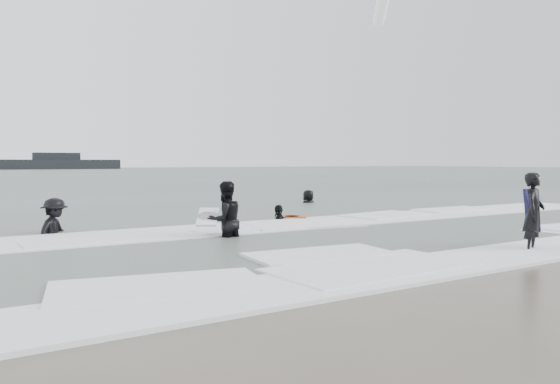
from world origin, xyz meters
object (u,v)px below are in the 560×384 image
surfer_wading (225,239)px  vessel_horizon (57,163)px  surfer_right_far (308,204)px  surfer_centre (533,252)px  surfer_breaker (55,235)px  surfer_right_near (279,221)px

surfer_wading → vessel_horizon: vessel_horizon is taller
surfer_wading → surfer_right_far: surfer_wading is taller
surfer_wading → surfer_right_far: (8.11, 8.05, 0.00)m
vessel_horizon → surfer_centre: bearing=-95.5°
surfer_breaker → surfer_right_near: bearing=-49.3°
surfer_centre → surfer_right_far: size_ratio=0.95×
surfer_wading → surfer_right_far: size_ratio=1.11×
surfer_breaker → surfer_wading: bearing=-87.1°
surfer_breaker → vessel_horizon: (21.28, 126.42, 1.49)m
surfer_breaker → surfer_right_near: (6.72, -0.21, 0.00)m
surfer_wading → surfer_right_far: bearing=-140.1°
surfer_right_near → surfer_centre: bearing=54.0°
surfer_breaker → surfer_right_far: (11.61, 5.16, 0.00)m
surfer_right_near → surfer_right_far: 7.26m
surfer_centre → surfer_right_near: size_ratio=1.01×
surfer_wading → surfer_breaker: size_ratio=1.09×
surfer_right_far → surfer_wading: bearing=38.5°
surfer_centre → surfer_right_far: (3.39, 13.27, 0.00)m
surfer_wading → vessel_horizon: size_ratio=0.07×
surfer_wading → surfer_breaker: surfer_wading is taller
surfer_breaker → vessel_horizon: vessel_horizon is taller
surfer_breaker → surfer_right_far: size_ratio=1.02×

